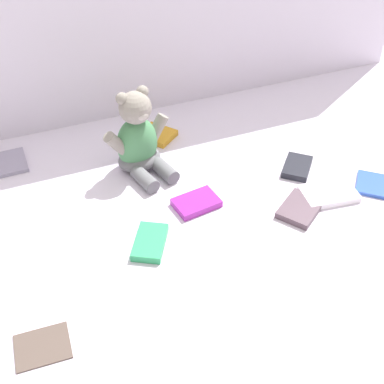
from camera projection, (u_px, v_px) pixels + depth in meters
The scene contains 11 objects.
ground_plane at pixel (185, 196), 1.32m from camera, with size 3.20×3.20×0.00m, color silver.
teddy_bear at pixel (139, 141), 1.36m from camera, with size 0.19×0.19×0.23m.
book_case_0 at pixel (329, 194), 1.31m from camera, with size 0.09×0.14×0.02m, color white.
book_case_1 at pixel (372, 184), 1.35m from camera, with size 0.08×0.10×0.01m, color #2D54B8.
book_case_2 at pixel (297, 167), 1.40m from camera, with size 0.07×0.10×0.02m, color black.
book_case_3 at pixel (11, 162), 1.42m from camera, with size 0.08×0.11×0.01m, color #928AA4.
book_case_4 at pixel (150, 242), 1.18m from camera, with size 0.07×0.11×0.02m, color #2FA264.
book_case_5 at pixel (157, 135), 1.52m from camera, with size 0.08×0.10×0.02m, color orange.
book_case_6 at pixel (300, 209), 1.27m from camera, with size 0.08×0.11×0.02m, color #55414D.
book_case_7 at pixel (196, 203), 1.29m from camera, with size 0.07×0.11×0.02m, color purple.
book_case_8 at pixel (42, 346), 0.98m from camera, with size 0.08×0.10×0.01m, color brown.
Camera 1 is at (-0.35, -0.93, 0.86)m, focal length 48.42 mm.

